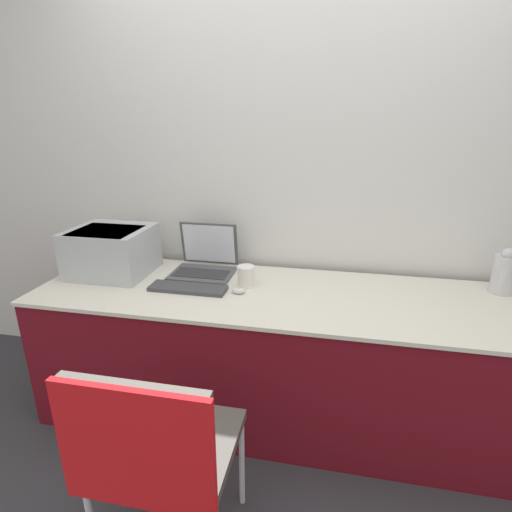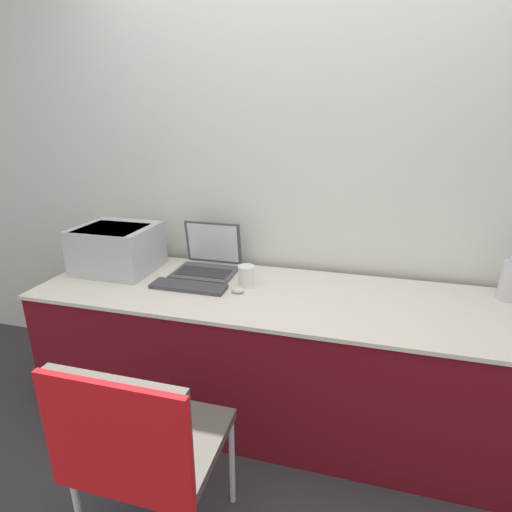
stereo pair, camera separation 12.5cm
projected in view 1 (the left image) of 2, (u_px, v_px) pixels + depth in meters
The scene contains 10 objects.
ground_plane at pixel (269, 461), 1.95m from camera, with size 14.00×14.00×0.00m, color #333338.
wall_back at pixel (295, 171), 2.28m from camera, with size 8.00×0.05×2.60m.
table at pixel (281, 355), 2.17m from camera, with size 2.57×0.75×0.74m.
printer at pixel (111, 249), 2.28m from camera, with size 0.43×0.39×0.27m.
laptop_left at pixel (205, 263), 2.31m from camera, with size 0.35×0.31×0.27m.
external_keyboard at pixel (188, 288), 2.08m from camera, with size 0.41×0.12×0.02m.
coffee_cup at pixel (246, 276), 2.12m from camera, with size 0.09×0.09×0.11m.
mouse at pixel (238, 291), 2.04m from camera, with size 0.07×0.05×0.03m.
metal_pitcher at pixel (504, 273), 2.02m from camera, with size 0.11×0.11×0.24m.
chair at pixel (154, 448), 1.31m from camera, with size 0.50×0.46×0.87m.
Camera 1 is at (0.24, -1.50, 1.58)m, focal length 28.00 mm.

